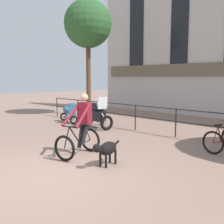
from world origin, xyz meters
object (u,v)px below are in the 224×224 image
Objects in this scene: cyclist_with_bike at (81,128)px; parked_bicycle_near_lamp at (223,139)px; parked_motorcycle at (97,115)px; dog at (106,149)px; parked_scooter at (68,113)px.

cyclist_with_bike is 1.44× the size of parked_bicycle_near_lamp.
parked_motorcycle is (-2.71, 3.07, -0.20)m from cyclist_with_bike.
parked_motorcycle is at bearing 7.75° from parked_bicycle_near_lamp.
parked_bicycle_near_lamp is at bearing 59.73° from dog.
cyclist_with_bike is 1.27× the size of parked_scooter.
parked_motorcycle is 5.39m from parked_bicycle_near_lamp.
cyclist_with_bike is 4.10m from parked_motorcycle.
parked_motorcycle is 1.29× the size of parked_scooter.
cyclist_with_bike is 0.98× the size of parked_motorcycle.
parked_scooter is at bearing 145.52° from dog.
cyclist_with_bike reaches higher than parked_bicycle_near_lamp.
parked_motorcycle is at bearing 134.23° from dog.
cyclist_with_bike is at bearing 165.43° from dog.
parked_motorcycle reaches higher than parked_bicycle_near_lamp.
parked_scooter is at bearing 134.87° from cyclist_with_bike.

